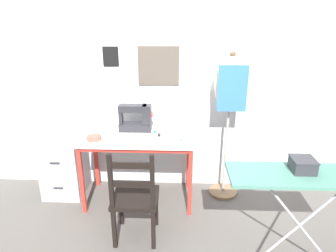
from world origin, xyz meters
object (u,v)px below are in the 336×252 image
Objects in this scene: fabric_bowl at (94,138)px; thread_spool_mid_table at (159,135)px; wooden_chair at (135,198)px; scissors at (184,140)px; filing_cabinet at (65,165)px; dress_form at (230,92)px; storage_box at (303,165)px; ironing_board at (308,180)px; thread_spool_near_machine at (155,131)px; sewing_machine at (137,119)px.

fabric_bowl is 0.65m from thread_spool_mid_table.
fabric_bowl is 0.77m from wooden_chair.
scissors is at bearing 50.68° from wooden_chair.
dress_form is at bearing 1.06° from filing_cabinet.
storage_box is at bearing -11.74° from wooden_chair.
wooden_chair is 1.40m from ironing_board.
ironing_board is (1.14, -0.92, 0.04)m from thread_spool_mid_table.
dress_form reaches higher than scissors.
storage_box is at bearing -69.94° from dress_form.
filing_cabinet is 3.96× the size of storage_box.
thread_spool_near_machine is 0.06× the size of filing_cabinet.
scissors is at bearing -29.29° from thread_spool_near_machine.
sewing_machine is 1.71m from storage_box.
filing_cabinet is at bearing 150.60° from fabric_bowl.
ironing_board reaches higher than thread_spool_near_machine.
thread_spool_mid_table is 1.46m from ironing_board.
sewing_machine is 2.10× the size of storage_box.
sewing_machine is at bearing 145.43° from thread_spool_mid_table.
thread_spool_near_machine is 0.10m from thread_spool_mid_table.
dress_form is (0.77, 0.08, 0.42)m from thread_spool_near_machine.
sewing_machine is 0.53× the size of filing_cabinet.
fabric_bowl is 1.45m from dress_form.
ironing_board reaches higher than thread_spool_mid_table.
fabric_bowl is 0.09× the size of dress_form.
filing_cabinet is at bearing 177.57° from thread_spool_near_machine.
storage_box reaches higher than fabric_bowl.
scissors is 1.17m from storage_box.
filing_cabinet is at bearing 173.01° from thread_spool_mid_table.
storage_box is (1.74, -0.76, 0.13)m from fabric_bowl.
dress_form is (0.97, -0.00, 0.30)m from sewing_machine.
storage_box is (2.19, -1.01, 0.58)m from filing_cabinet.
fabric_bowl is 0.12× the size of ironing_board.
thread_spool_near_machine is 1.07× the size of thread_spool_mid_table.
sewing_machine is 0.24m from thread_spool_near_machine.
thread_spool_mid_table is at bearing -6.99° from filing_cabinet.
storage_box is (0.84, -0.79, 0.15)m from scissors.
sewing_machine is at bearing 2.47° from filing_cabinet.
fabric_bowl is 0.67m from filing_cabinet.
dress_form is 1.40× the size of ironing_board.
scissors is 0.12× the size of ironing_board.
thread_spool_mid_table is (0.05, -0.09, -0.00)m from thread_spool_near_machine.
thread_spool_mid_table reaches higher than scissors.
wooden_chair is (-0.43, -0.53, -0.34)m from scissors.
wooden_chair is 0.79× the size of ironing_board.
ironing_board is (2.22, -1.05, 0.48)m from filing_cabinet.
scissors is 0.78× the size of storage_box.
fabric_bowl is at bearing -161.05° from thread_spool_near_machine.
storage_box is (-0.04, 0.04, 0.10)m from ironing_board.
filing_cabinet is 0.59× the size of ironing_board.
dress_form is at bearing -0.16° from sewing_machine.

